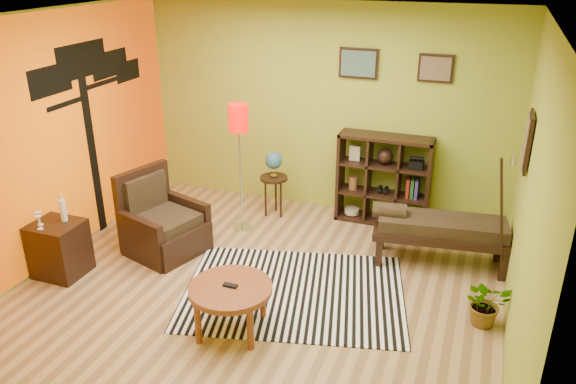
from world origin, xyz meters
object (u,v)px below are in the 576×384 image
(armchair, at_px, (162,227))
(bench, at_px, (438,228))
(floor_lamp, at_px, (239,130))
(potted_plant, at_px, (486,307))
(coffee_table, at_px, (231,292))
(globe_table, at_px, (274,168))
(side_cabinet, at_px, (59,248))
(cube_shelf, at_px, (384,180))

(armchair, xyz_separation_m, bench, (3.14, 0.80, 0.15))
(floor_lamp, relative_size, bench, 1.05)
(floor_lamp, distance_m, bench, 2.63)
(bench, distance_m, potted_plant, 1.21)
(coffee_table, relative_size, bench, 0.50)
(armchair, bearing_deg, globe_table, 56.58)
(globe_table, bearing_deg, potted_plant, -29.43)
(side_cabinet, distance_m, cube_shelf, 4.03)
(cube_shelf, distance_m, potted_plant, 2.38)
(potted_plant, bearing_deg, globe_table, 150.57)
(coffee_table, relative_size, globe_table, 0.86)
(coffee_table, height_order, bench, bench)
(armchair, relative_size, cube_shelf, 0.84)
(armchair, height_order, side_cabinet, armchair)
(armchair, bearing_deg, side_cabinet, -131.51)
(coffee_table, distance_m, floor_lamp, 2.33)
(globe_table, relative_size, potted_plant, 1.90)
(side_cabinet, xyz_separation_m, cube_shelf, (3.11, 2.54, 0.28))
(coffee_table, xyz_separation_m, floor_lamp, (-0.80, 1.98, 0.93))
(coffee_table, height_order, armchair, armchair)
(armchair, xyz_separation_m, cube_shelf, (2.34, 1.67, 0.30))
(side_cabinet, height_order, cube_shelf, cube_shelf)
(cube_shelf, bearing_deg, potted_plant, -53.74)
(floor_lamp, bearing_deg, side_cabinet, -130.05)
(armchair, bearing_deg, cube_shelf, 35.53)
(armchair, relative_size, floor_lamp, 0.61)
(coffee_table, bearing_deg, floor_lamp, 111.86)
(armchair, bearing_deg, coffee_table, -38.06)
(coffee_table, distance_m, armchair, 1.86)
(globe_table, distance_m, bench, 2.31)
(bench, bearing_deg, cube_shelf, 132.41)
(globe_table, height_order, potted_plant, globe_table)
(armchair, height_order, cube_shelf, cube_shelf)
(cube_shelf, bearing_deg, side_cabinet, -140.75)
(potted_plant, bearing_deg, bench, 120.14)
(armchair, xyz_separation_m, potted_plant, (3.73, -0.22, -0.11))
(coffee_table, bearing_deg, cube_shelf, 72.68)
(globe_table, bearing_deg, cube_shelf, 11.73)
(globe_table, xyz_separation_m, bench, (2.23, -0.57, -0.24))
(side_cabinet, distance_m, bench, 4.25)
(side_cabinet, distance_m, floor_lamp, 2.46)
(cube_shelf, bearing_deg, bench, -47.59)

